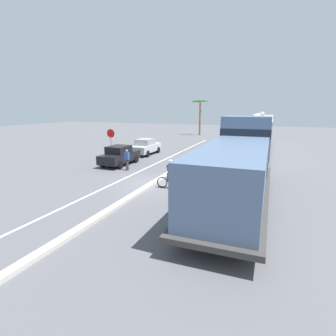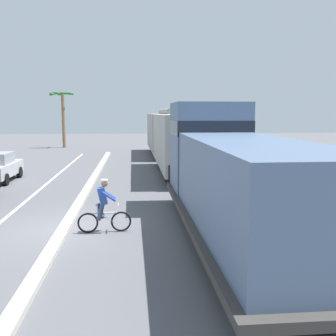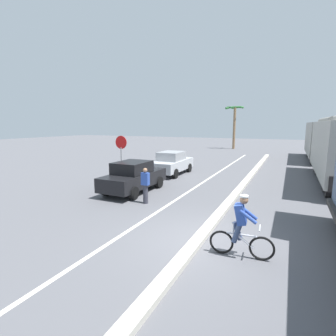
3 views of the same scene
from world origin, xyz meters
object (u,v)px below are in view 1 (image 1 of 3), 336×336
parked_car_black (120,155)px  stop_sign (111,139)px  locomotive (239,166)px  parked_car_silver (146,147)px  hopper_car_middle (260,128)px  pedestrian_by_cars (127,160)px  cyclist (170,175)px  palm_tree_near (200,109)px  hopper_car_lead (255,137)px

parked_car_black → stop_sign: size_ratio=1.46×
locomotive → parked_car_silver: bearing=134.7°
hopper_car_middle → pedestrian_by_cars: hopper_car_middle is taller
parked_car_black → parked_car_silver: size_ratio=1.00×
parked_car_silver → locomotive: bearing=-45.3°
parked_car_black → cyclist: size_ratio=2.45×
parked_car_silver → stop_sign: size_ratio=1.46×
cyclist → palm_tree_near: palm_tree_near is taller
locomotive → parked_car_black: 11.59m
locomotive → hopper_car_middle: size_ratio=1.10×
hopper_car_lead → parked_car_black: 12.46m
hopper_car_lead → hopper_car_middle: size_ratio=1.00×
hopper_car_lead → pedestrian_by_cars: 12.18m
palm_tree_near → hopper_car_lead: bearing=-62.4°
hopper_car_lead → parked_car_silver: bearing=-171.6°
hopper_car_lead → stop_sign: 13.16m
cyclist → stop_sign: stop_sign is taller
parked_car_silver → pedestrian_by_cars: (1.82, -6.91, 0.03)m
hopper_car_lead → pedestrian_by_cars: hopper_car_lead is taller
hopper_car_middle → cyclist: size_ratio=6.18×
palm_tree_near → pedestrian_by_cars: palm_tree_near is taller
hopper_car_middle → pedestrian_by_cars: 21.89m
pedestrian_by_cars → parked_car_black: bearing=136.1°
parked_car_silver → cyclist: cyclist is taller
parked_car_black → stop_sign: stop_sign is taller
stop_sign → hopper_car_middle: bearing=55.9°
hopper_car_middle → parked_car_black: 21.22m
hopper_car_middle → hopper_car_lead: bearing=-90.0°
stop_sign → pedestrian_by_cars: (3.12, -2.64, -1.18)m
pedestrian_by_cars → hopper_car_middle: bearing=66.6°
hopper_car_lead → parked_car_silver: hopper_car_lead is taller
cyclist → palm_tree_near: (-6.53, 31.64, 3.74)m
cyclist → parked_car_black: bearing=143.7°
cyclist → stop_sign: bearing=143.8°
hopper_car_lead → cyclist: (-3.95, -11.58, -1.26)m
pedestrian_by_cars → hopper_car_lead: bearing=44.3°
hopper_car_middle → pedestrian_by_cars: size_ratio=6.54×
parked_car_black → pedestrian_by_cars: bearing=-43.9°
parked_car_black → hopper_car_lead: bearing=33.9°
pedestrian_by_cars → palm_tree_near: bearing=93.6°
parked_car_silver → stop_sign: 4.63m
locomotive → hopper_car_lead: size_ratio=1.10×
locomotive → stop_sign: bearing=151.8°
locomotive → cyclist: locomotive is taller
hopper_car_middle → palm_tree_near: bearing=141.1°
hopper_car_middle → cyclist: 23.54m
parked_car_black → pedestrian_by_cars: 2.23m
hopper_car_middle → parked_car_black: size_ratio=2.52×
parked_car_silver → stop_sign: stop_sign is taller
parked_car_silver → stop_sign: (-1.30, -4.27, 1.21)m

